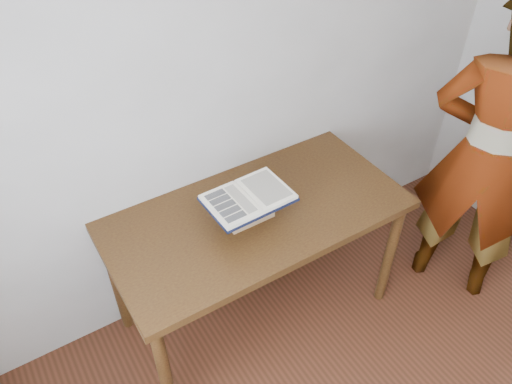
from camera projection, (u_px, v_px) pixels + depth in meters
desk at (257, 226)px, 2.54m from camera, size 1.51×0.75×0.81m
book_stack at (247, 206)px, 2.42m from camera, size 0.27×0.19×0.13m
open_book at (248, 198)px, 2.35m from camera, size 0.41×0.29×0.03m
reader at (488, 159)px, 2.61m from camera, size 0.73×0.81×1.85m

